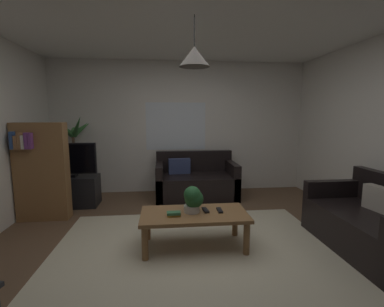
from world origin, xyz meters
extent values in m
cube|color=brown|center=(0.00, 0.00, -0.01)|extent=(4.87, 4.86, 0.02)
cube|color=beige|center=(0.00, -0.20, 0.00)|extent=(3.17, 2.67, 0.01)
cube|color=silver|center=(0.00, 2.46, 1.26)|extent=(4.99, 0.06, 2.52)
cube|color=white|center=(0.00, 0.00, 2.53)|extent=(4.87, 4.86, 0.02)
cube|color=white|center=(-0.09, 2.43, 1.28)|extent=(1.15, 0.01, 0.91)
cube|color=black|center=(0.25, 1.92, 0.21)|extent=(1.45, 0.82, 0.42)
cube|color=black|center=(0.25, 2.27, 0.62)|extent=(1.45, 0.12, 0.40)
cube|color=black|center=(-0.42, 1.92, 0.32)|extent=(0.12, 0.82, 0.64)
cube|color=black|center=(0.91, 1.92, 0.32)|extent=(0.12, 0.82, 0.64)
cube|color=navy|center=(-0.05, 2.09, 0.56)|extent=(0.41, 0.16, 0.28)
cube|color=black|center=(1.93, -0.22, 0.21)|extent=(0.82, 1.42, 0.42)
cube|color=black|center=(1.93, 0.43, 0.32)|extent=(0.82, 0.12, 0.64)
cube|color=#B7AD9E|center=(2.10, -0.16, 0.56)|extent=(0.17, 0.41, 0.28)
cube|color=olive|center=(0.00, 0.06, 0.38)|extent=(1.20, 0.60, 0.04)
cylinder|color=olive|center=(-0.54, -0.18, 0.18)|extent=(0.07, 0.07, 0.36)
cylinder|color=olive|center=(0.54, -0.18, 0.18)|extent=(0.07, 0.07, 0.36)
cylinder|color=olive|center=(-0.54, 0.30, 0.18)|extent=(0.07, 0.07, 0.36)
cylinder|color=olive|center=(0.54, 0.30, 0.18)|extent=(0.07, 0.07, 0.36)
cube|color=gold|center=(-0.23, -0.02, 0.42)|extent=(0.15, 0.10, 0.02)
cube|color=#387247|center=(-0.24, -0.02, 0.44)|extent=(0.15, 0.09, 0.03)
cube|color=black|center=(0.30, 0.08, 0.42)|extent=(0.05, 0.16, 0.02)
cube|color=black|center=(0.14, 0.10, 0.42)|extent=(0.07, 0.16, 0.02)
cylinder|color=beige|center=(-0.03, 0.08, 0.44)|extent=(0.18, 0.18, 0.08)
sphere|color=#235B2D|center=(0.00, 0.08, 0.56)|extent=(0.22, 0.22, 0.22)
sphere|color=#235B2D|center=(-0.02, 0.07, 0.61)|extent=(0.20, 0.20, 0.20)
cube|color=black|center=(-1.89, 1.68, 0.25)|extent=(0.90, 0.44, 0.50)
cube|color=black|center=(-1.89, 1.66, 0.80)|extent=(0.90, 0.05, 0.51)
cube|color=black|center=(-1.89, 1.63, 0.80)|extent=(0.86, 0.00, 0.47)
cube|color=black|center=(-1.89, 1.66, 0.52)|extent=(0.24, 0.16, 0.04)
cylinder|color=beige|center=(-1.96, 2.21, 0.15)|extent=(0.32, 0.32, 0.30)
cylinder|color=brown|center=(-1.96, 2.21, 0.73)|extent=(0.05, 0.05, 0.85)
cone|color=#3D7F3D|center=(-1.82, 2.21, 1.26)|extent=(0.34, 0.11, 0.30)
cone|color=#3D7F3D|center=(-1.83, 2.33, 1.25)|extent=(0.34, 0.34, 0.34)
cone|color=#3D7F3D|center=(-2.01, 2.44, 1.26)|extent=(0.17, 0.51, 0.32)
cone|color=#3D7F3D|center=(-2.10, 2.28, 1.25)|extent=(0.35, 0.25, 0.31)
cone|color=#3D7F3D|center=(-2.14, 2.15, 1.25)|extent=(0.41, 0.25, 0.31)
cone|color=#3D7F3D|center=(-2.02, 2.04, 1.26)|extent=(0.19, 0.40, 0.33)
cone|color=#3D7F3D|center=(-1.82, 2.04, 1.31)|extent=(0.35, 0.44, 0.45)
cube|color=olive|center=(-2.07, 1.12, 0.70)|extent=(0.70, 0.22, 1.40)
cube|color=#2D4C8C|center=(-2.35, 1.00, 1.17)|extent=(0.04, 0.16, 0.24)
cube|color=#99663F|center=(-2.30, 1.00, 1.14)|extent=(0.05, 0.16, 0.18)
cube|color=#99663F|center=(-2.25, 1.00, 1.16)|extent=(0.03, 0.16, 0.22)
cube|color=beige|center=(-2.21, 1.00, 1.14)|extent=(0.04, 0.16, 0.18)
cube|color=#72387F|center=(-2.16, 1.00, 1.16)|extent=(0.05, 0.16, 0.22)
cube|color=#72387F|center=(-2.11, 1.00, 1.16)|extent=(0.03, 0.16, 0.22)
cylinder|color=black|center=(0.00, 0.06, 2.37)|extent=(0.01, 0.01, 0.31)
cone|color=#4C4742|center=(0.00, 0.06, 2.11)|extent=(0.33, 0.33, 0.21)
camera|label=1|loc=(-0.33, -2.87, 1.51)|focal=25.38mm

